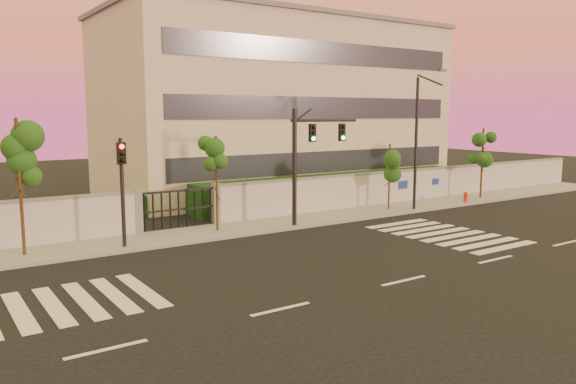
{
  "coord_description": "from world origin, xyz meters",
  "views": [
    {
      "loc": [
        -13.57,
        -13.05,
        5.61
      ],
      "look_at": [
        -0.68,
        6.0,
        2.41
      ],
      "focal_mm": 35.0,
      "sensor_mm": 36.0,
      "label": 1
    }
  ],
  "objects": [
    {
      "name": "traffic_signal_secondary",
      "position": [
        -6.43,
        9.61,
        2.95
      ],
      "size": [
        0.36,
        0.35,
        4.65
      ],
      "rotation": [
        0.0,
        0.0,
        0.05
      ],
      "color": "black",
      "rests_on": "ground"
    },
    {
      "name": "road_markings",
      "position": [
        -1.58,
        3.76,
        0.01
      ],
      "size": [
        57.0,
        7.62,
        0.02
      ],
      "color": "silver",
      "rests_on": "ground"
    },
    {
      "name": "institutional_building",
      "position": [
        9.0,
        21.99,
        6.16
      ],
      "size": [
        24.4,
        12.4,
        12.25
      ],
      "color": "beige",
      "rests_on": "ground"
    },
    {
      "name": "street_tree_f",
      "position": [
        17.43,
        10.12,
        3.45
      ],
      "size": [
        1.48,
        1.18,
        4.69
      ],
      "color": "#382314",
      "rests_on": "ground"
    },
    {
      "name": "street_tree_e",
      "position": [
        9.25,
        10.26,
        2.89
      ],
      "size": [
        1.3,
        1.04,
        3.93
      ],
      "color": "#382314",
      "rests_on": "ground"
    },
    {
      "name": "ground",
      "position": [
        0.0,
        0.0,
        0.0
      ],
      "size": [
        120.0,
        120.0,
        0.0
      ],
      "primitive_type": "plane",
      "color": "black",
      "rests_on": "ground"
    },
    {
      "name": "sidewalk",
      "position": [
        0.0,
        10.5,
        0.07
      ],
      "size": [
        60.0,
        3.0,
        0.15
      ],
      "primitive_type": "cube",
      "color": "gray",
      "rests_on": "ground"
    },
    {
      "name": "street_tree_c",
      "position": [
        -10.1,
        10.48,
        4.03
      ],
      "size": [
        1.62,
        1.29,
        5.47
      ],
      "color": "#382314",
      "rests_on": "ground"
    },
    {
      "name": "traffic_signal_main",
      "position": [
        2.75,
        9.4,
        3.71
      ],
      "size": [
        3.68,
        0.88,
        5.86
      ],
      "rotation": [
        0.0,
        0.0,
        -0.2
      ],
      "color": "black",
      "rests_on": "ground"
    },
    {
      "name": "fire_hydrant",
      "position": [
        15.13,
        9.49,
        0.4
      ],
      "size": [
        0.31,
        0.3,
        0.79
      ],
      "rotation": [
        0.0,
        0.0,
        0.34
      ],
      "color": "red",
      "rests_on": "ground"
    },
    {
      "name": "streetlight_east",
      "position": [
        10.48,
        9.27,
        4.33
      ],
      "size": [
        0.48,
        1.93,
        8.02
      ],
      "color": "black",
      "rests_on": "ground"
    },
    {
      "name": "hedge_row",
      "position": [
        1.17,
        14.74,
        0.82
      ],
      "size": [
        41.0,
        4.25,
        1.8
      ],
      "color": "black",
      "rests_on": "ground"
    },
    {
      "name": "perimeter_wall",
      "position": [
        0.1,
        12.0,
        1.07
      ],
      "size": [
        60.0,
        0.36,
        2.2
      ],
      "color": "#A9ABB0",
      "rests_on": "ground"
    },
    {
      "name": "street_tree_d",
      "position": [
        -1.7,
        10.45,
        3.39
      ],
      "size": [
        1.34,
        1.07,
        4.61
      ],
      "color": "#382314",
      "rests_on": "ground"
    }
  ]
}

